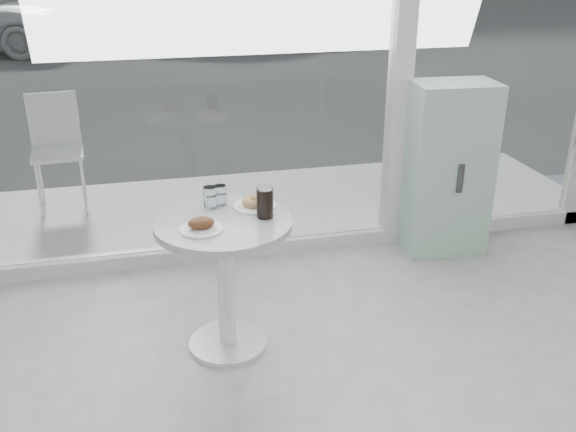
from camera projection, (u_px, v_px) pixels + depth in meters
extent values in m
cube|color=silver|center=(274.00, 245.00, 4.69)|extent=(5.00, 0.12, 0.10)
cube|color=silver|center=(403.00, 37.00, 4.30)|extent=(0.14, 0.14, 3.00)
cube|color=white|center=(151.00, 63.00, 3.99)|extent=(3.21, 0.02, 2.60)
cube|color=white|center=(505.00, 49.00, 4.50)|extent=(1.41, 0.02, 2.60)
cylinder|color=white|center=(228.00, 343.00, 3.62)|extent=(0.44, 0.44, 0.03)
cylinder|color=white|center=(226.00, 288.00, 3.48)|extent=(0.09, 0.09, 0.70)
cylinder|color=silver|center=(223.00, 224.00, 3.33)|extent=(0.72, 0.72, 0.04)
cube|color=white|center=(254.00, 207.00, 5.42)|extent=(5.60, 1.60, 0.05)
cube|color=#343434|center=(167.00, 29.00, 16.32)|extent=(40.00, 24.00, 0.00)
cube|color=#8BB29F|center=(447.00, 169.00, 4.52)|extent=(0.59, 0.42, 1.23)
cube|color=#333333|center=(460.00, 179.00, 4.35)|extent=(0.04, 0.02, 0.20)
cylinder|color=white|center=(39.00, 190.00, 5.09)|extent=(0.02, 0.02, 0.45)
cylinder|color=white|center=(84.00, 186.00, 5.19)|extent=(0.02, 0.02, 0.45)
cylinder|color=white|center=(41.00, 176.00, 5.39)|extent=(0.02, 0.02, 0.45)
cylinder|color=white|center=(82.00, 172.00, 5.48)|extent=(0.02, 0.02, 0.45)
cube|color=white|center=(58.00, 154.00, 5.19)|extent=(0.43, 0.43, 0.03)
cube|color=white|center=(54.00, 119.00, 5.26)|extent=(0.40, 0.05, 0.45)
imported|color=#ADB0B5|center=(247.00, 5.00, 14.22)|extent=(4.58, 1.68, 1.50)
cylinder|color=white|center=(201.00, 229.00, 3.20)|extent=(0.22, 0.22, 0.01)
cube|color=white|center=(206.00, 228.00, 3.19)|extent=(0.13, 0.12, 0.00)
ellipsoid|color=#351F0E|center=(201.00, 223.00, 3.19)|extent=(0.13, 0.11, 0.06)
ellipsoid|color=#351F0E|center=(208.00, 222.00, 3.22)|extent=(0.07, 0.06, 0.04)
cylinder|color=white|center=(255.00, 206.00, 3.48)|extent=(0.24, 0.24, 0.01)
torus|color=tan|center=(255.00, 202.00, 3.47)|extent=(0.14, 0.14, 0.05)
cylinder|color=white|center=(210.00, 197.00, 3.45)|extent=(0.07, 0.07, 0.12)
cylinder|color=white|center=(210.00, 202.00, 3.46)|extent=(0.06, 0.06, 0.06)
cylinder|color=white|center=(220.00, 195.00, 3.50)|extent=(0.07, 0.07, 0.11)
cylinder|color=white|center=(221.00, 199.00, 3.51)|extent=(0.06, 0.06, 0.06)
cylinder|color=white|center=(265.00, 202.00, 3.32)|extent=(0.09, 0.09, 0.17)
cylinder|color=black|center=(265.00, 203.00, 3.33)|extent=(0.08, 0.08, 0.15)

